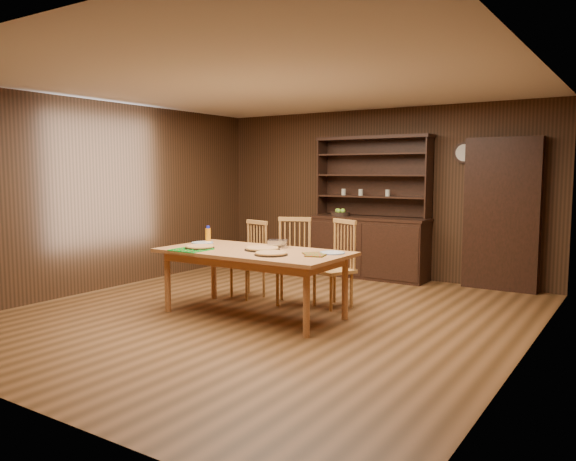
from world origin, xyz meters
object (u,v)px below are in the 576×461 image
Objects in this scene: china_hutch at (370,239)px; juice_bottle at (208,235)px; chair_right at (338,261)px; chair_left at (252,257)px; dining_table at (254,256)px; chair_center at (294,258)px.

china_hutch is 2.79m from juice_bottle.
juice_bottle is at bearing -133.80° from chair_right.
chair_left reaches higher than juice_bottle.
chair_right is at bearing 22.98° from juice_bottle.
dining_table is 2.16× the size of chair_left.
chair_left is at bearing 128.21° from dining_table.
chair_left is at bearing 58.34° from juice_bottle.
china_hutch is 2.86m from dining_table.
china_hutch is at bearing 87.78° from dining_table.
china_hutch reaches higher than chair_left.
china_hutch reaches higher than juice_bottle.
dining_table is at bearing -116.52° from chair_center.
dining_table is 10.56× the size of juice_bottle.
chair_left is at bearing 156.88° from chair_center.
dining_table is 2.04× the size of chair_right.
chair_center is (-0.09, -2.06, -0.03)m from china_hutch.
juice_bottle reaches higher than dining_table.
dining_table is 1.10m from chair_right.
chair_right reaches higher than dining_table.
china_hutch is 2.06m from chair_center.
chair_center reaches higher than juice_bottle.
dining_table is at bearing -39.14° from chair_left.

